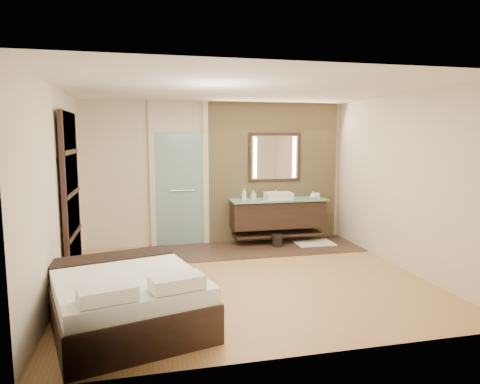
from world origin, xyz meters
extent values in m
plane|color=#A77C46|center=(0.00, 0.00, 0.00)|extent=(5.00, 5.00, 0.00)
cube|color=#34231C|center=(0.60, 1.60, 0.01)|extent=(3.80, 1.30, 0.01)
cube|color=tan|center=(1.10, 2.21, 1.35)|extent=(2.60, 0.08, 2.70)
cube|color=black|center=(1.10, 1.92, 0.57)|extent=(1.80, 0.50, 0.50)
cube|color=black|center=(1.10, 1.92, 0.18)|extent=(1.71, 0.45, 0.04)
cube|color=#95E4D2|center=(1.10, 1.90, 0.85)|extent=(1.85, 0.55, 0.03)
cube|color=white|center=(1.10, 1.90, 0.93)|extent=(0.50, 0.38, 0.13)
cylinder|color=silver|center=(1.10, 2.09, 0.95)|extent=(0.03, 0.03, 0.18)
cylinder|color=silver|center=(1.10, 2.05, 1.03)|extent=(0.02, 0.10, 0.02)
cube|color=black|center=(1.10, 2.16, 1.65)|extent=(1.06, 0.03, 0.96)
cube|color=white|center=(1.10, 2.15, 1.65)|extent=(0.94, 0.01, 0.84)
cube|color=beige|center=(0.70, 2.14, 1.65)|extent=(0.07, 0.01, 0.80)
cube|color=beige|center=(1.50, 2.14, 1.65)|extent=(0.07, 0.01, 0.80)
cube|color=#BDEFED|center=(-0.75, 2.20, 1.05)|extent=(0.90, 0.05, 2.10)
cylinder|color=silver|center=(-0.70, 2.15, 1.05)|extent=(0.45, 0.03, 0.03)
cube|color=beige|center=(-1.25, 2.21, 1.35)|extent=(0.10, 0.08, 2.70)
cube|color=beige|center=(-0.25, 2.21, 1.35)|extent=(0.10, 0.08, 2.70)
cube|color=black|center=(-2.43, 0.60, 1.20)|extent=(0.06, 1.20, 2.40)
cube|color=beige|center=(-2.41, 0.60, 0.37)|extent=(0.02, 1.06, 0.52)
cube|color=beige|center=(-2.41, 0.60, 0.96)|extent=(0.02, 1.06, 0.52)
cube|color=beige|center=(-2.41, 0.60, 1.54)|extent=(0.02, 1.06, 0.52)
cube|color=beige|center=(-2.41, 0.60, 2.13)|extent=(0.02, 1.06, 0.52)
cube|color=black|center=(-1.65, -1.15, 0.21)|extent=(1.92, 2.19, 0.41)
cube|color=white|center=(-1.65, -1.15, 0.49)|extent=(1.86, 2.13, 0.17)
cube|color=black|center=(-1.83, -0.47, 0.58)|extent=(1.51, 0.78, 0.04)
cube|color=white|center=(-1.77, -1.96, 0.65)|extent=(0.57, 0.40, 0.13)
cube|color=white|center=(-1.14, -1.79, 0.65)|extent=(0.57, 0.40, 0.13)
cube|color=white|center=(1.76, 1.67, 0.02)|extent=(0.73, 0.51, 0.02)
cylinder|color=black|center=(1.00, 1.63, 0.12)|extent=(0.20, 0.20, 0.24)
cube|color=silver|center=(1.85, 1.84, 0.92)|extent=(0.15, 0.15, 0.10)
imported|color=silver|center=(0.42, 1.86, 0.98)|extent=(0.12, 0.12, 0.24)
imported|color=#B2B2B2|center=(0.64, 2.03, 0.95)|extent=(0.09, 0.10, 0.17)
imported|color=silver|center=(1.75, 1.77, 0.94)|extent=(0.12, 0.12, 0.14)
imported|color=silver|center=(1.84, 1.90, 0.91)|extent=(0.14, 0.14, 0.09)
camera|label=1|loc=(-1.45, -5.81, 2.05)|focal=32.00mm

